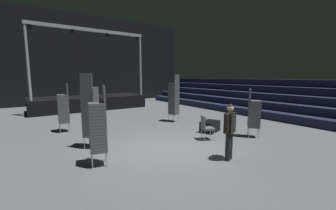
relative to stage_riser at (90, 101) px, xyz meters
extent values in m
cube|color=#515459|center=(0.00, -10.63, -0.64)|extent=(22.00, 30.00, 0.10)
cube|color=black|center=(0.00, 4.37, 3.41)|extent=(22.00, 0.30, 8.00)
cube|color=#191E38|center=(7.62, -9.63, -0.36)|extent=(0.75, 24.00, 0.45)
cube|color=#191E38|center=(8.38, -9.63, 0.09)|extent=(0.75, 24.00, 0.45)
cube|color=#191E38|center=(9.12, -9.63, 0.54)|extent=(0.75, 24.00, 0.45)
cube|color=#191E38|center=(9.88, -9.63, 0.99)|extent=(0.75, 24.00, 0.45)
cube|color=#191E38|center=(10.62, -9.63, 1.44)|extent=(0.75, 24.00, 0.45)
cube|color=black|center=(0.00, 0.03, -0.11)|extent=(7.97, 2.83, 0.96)
cylinder|color=#9EA0A8|center=(-3.73, -1.14, 2.68)|extent=(0.16, 0.16, 4.62)
cylinder|color=#9EA0A8|center=(3.73, -1.14, 2.68)|extent=(0.16, 0.16, 4.62)
cube|color=#9EA0A8|center=(0.00, -1.14, 4.99)|extent=(7.67, 0.20, 0.20)
cylinder|color=black|center=(-3.48, -1.14, 4.77)|extent=(0.18, 0.18, 0.22)
cylinder|color=black|center=(-1.16, -1.14, 4.77)|extent=(0.18, 0.18, 0.22)
cylinder|color=black|center=(1.16, -1.14, 4.77)|extent=(0.18, 0.18, 0.22)
cylinder|color=black|center=(3.48, -1.14, 4.77)|extent=(0.18, 0.18, 0.22)
cylinder|color=black|center=(0.86, -12.41, -0.17)|extent=(0.15, 0.15, 0.83)
cylinder|color=black|center=(0.69, -12.47, -0.17)|extent=(0.15, 0.15, 0.83)
cube|color=silver|center=(0.79, -12.50, 0.53)|extent=(0.20, 0.15, 0.59)
cube|color=black|center=(0.77, -12.44, 0.53)|extent=(0.45, 0.35, 0.59)
cube|color=navy|center=(0.81, -12.55, 0.60)|extent=(0.06, 0.03, 0.37)
cylinder|color=black|center=(1.00, -12.36, 0.54)|extent=(0.12, 0.12, 0.54)
cylinder|color=black|center=(0.55, -12.52, 0.54)|extent=(0.12, 0.12, 0.54)
sphere|color=#DBAD89|center=(0.77, -12.44, 0.96)|extent=(0.19, 0.19, 0.19)
sphere|color=black|center=(0.77, -12.44, 1.01)|extent=(0.16, 0.16, 0.16)
cylinder|color=#B2B5BA|center=(3.77, -11.47, -0.39)|extent=(0.02, 0.02, 0.40)
cylinder|color=#B2B5BA|center=(3.48, -11.72, -0.39)|extent=(0.02, 0.02, 0.40)
cylinder|color=#B2B5BA|center=(3.52, -11.18, -0.39)|extent=(0.02, 0.02, 0.40)
cylinder|color=#B2B5BA|center=(3.23, -11.43, -0.39)|extent=(0.02, 0.02, 0.40)
cube|color=#4C4C51|center=(3.50, -11.45, -0.14)|extent=(0.62, 0.62, 0.08)
cube|color=#4C4C51|center=(3.50, -11.45, -0.06)|extent=(0.62, 0.62, 0.08)
cube|color=#4C4C51|center=(3.50, -11.45, 0.03)|extent=(0.62, 0.62, 0.08)
cube|color=#4C4C51|center=(3.50, -11.45, 0.11)|extent=(0.62, 0.62, 0.08)
cube|color=#4C4C51|center=(3.50, -11.45, 0.20)|extent=(0.62, 0.62, 0.08)
cube|color=#4C4C51|center=(3.50, -11.45, 0.28)|extent=(0.62, 0.62, 0.08)
cube|color=#4C4C51|center=(3.50, -11.45, 0.37)|extent=(0.62, 0.62, 0.08)
cube|color=#4C4C51|center=(3.50, -11.45, 0.45)|extent=(0.62, 0.62, 0.08)
cube|color=#4C4C51|center=(3.50, -11.45, 0.54)|extent=(0.62, 0.62, 0.08)
cube|color=#4C4C51|center=(3.50, -11.45, 0.62)|extent=(0.62, 0.62, 0.08)
cube|color=#4C4C51|center=(3.50, -11.45, 0.71)|extent=(0.62, 0.62, 0.08)
cube|color=#4C4C51|center=(3.50, -11.45, 0.79)|extent=(0.62, 0.62, 0.08)
cube|color=#4C4C51|center=(3.50, -11.45, 0.88)|extent=(0.62, 0.62, 0.08)
cube|color=#4C4C51|center=(3.37, -11.30, 1.15)|extent=(0.34, 0.30, 0.46)
cylinder|color=#B2B5BA|center=(-2.29, -8.75, -0.39)|extent=(0.02, 0.02, 0.40)
cylinder|color=#B2B5BA|center=(-2.00, -8.99, -0.39)|extent=(0.02, 0.02, 0.40)
cylinder|color=#B2B5BA|center=(-2.54, -9.04, -0.39)|extent=(0.02, 0.02, 0.40)
cylinder|color=#B2B5BA|center=(-2.25, -9.28, -0.39)|extent=(0.02, 0.02, 0.40)
cube|color=#4C4C51|center=(-2.27, -9.01, -0.14)|extent=(0.62, 0.62, 0.08)
cube|color=#4C4C51|center=(-2.27, -9.01, -0.06)|extent=(0.62, 0.62, 0.08)
cube|color=#4C4C51|center=(-2.27, -9.01, 0.03)|extent=(0.62, 0.62, 0.08)
cube|color=#4C4C51|center=(-2.27, -9.01, 0.11)|extent=(0.62, 0.62, 0.08)
cube|color=#4C4C51|center=(-2.27, -9.01, 0.20)|extent=(0.62, 0.62, 0.08)
cube|color=#4C4C51|center=(-2.27, -9.01, 0.28)|extent=(0.62, 0.62, 0.08)
cube|color=#4C4C51|center=(-2.27, -9.01, 0.37)|extent=(0.62, 0.62, 0.08)
cube|color=#4C4C51|center=(-2.27, -9.01, 0.45)|extent=(0.62, 0.62, 0.08)
cube|color=#4C4C51|center=(-2.27, -9.01, 0.54)|extent=(0.62, 0.62, 0.08)
cube|color=#4C4C51|center=(-2.27, -9.01, 0.62)|extent=(0.62, 0.62, 0.08)
cube|color=#4C4C51|center=(-2.27, -9.01, 0.71)|extent=(0.62, 0.62, 0.08)
cube|color=#4C4C51|center=(-2.27, -9.01, 0.79)|extent=(0.62, 0.62, 0.08)
cube|color=#4C4C51|center=(-2.27, -9.01, 0.88)|extent=(0.62, 0.62, 0.08)
cube|color=#4C4C51|center=(-2.27, -9.01, 0.96)|extent=(0.62, 0.62, 0.08)
cube|color=#4C4C51|center=(-2.27, -9.01, 1.05)|extent=(0.62, 0.62, 0.08)
cube|color=#4C4C51|center=(-2.27, -9.01, 1.13)|extent=(0.62, 0.62, 0.08)
cube|color=#4C4C51|center=(-2.27, -9.01, 1.22)|extent=(0.62, 0.62, 0.08)
cube|color=#4C4C51|center=(-2.27, -9.01, 1.30)|extent=(0.62, 0.62, 0.08)
cube|color=#4C4C51|center=(-2.27, -9.01, 1.39)|extent=(0.62, 0.62, 0.08)
cube|color=#4C4C51|center=(-2.27, -9.01, 1.47)|extent=(0.62, 0.62, 0.08)
cube|color=#4C4C51|center=(-2.40, -9.16, 1.74)|extent=(0.34, 0.30, 0.46)
cylinder|color=#B2B5BA|center=(-2.74, -10.80, -0.39)|extent=(0.02, 0.02, 0.40)
cylinder|color=#B2B5BA|center=(-2.66, -10.43, -0.39)|extent=(0.02, 0.02, 0.40)
cylinder|color=#B2B5BA|center=(-2.37, -10.88, -0.39)|extent=(0.02, 0.02, 0.40)
cylinder|color=#B2B5BA|center=(-2.29, -10.51, -0.39)|extent=(0.02, 0.02, 0.40)
cube|color=#4C4C51|center=(-2.51, -10.65, -0.14)|extent=(0.53, 0.53, 0.08)
cube|color=#4C4C51|center=(-2.51, -10.65, -0.06)|extent=(0.53, 0.53, 0.08)
cube|color=#4C4C51|center=(-2.51, -10.65, 0.03)|extent=(0.53, 0.53, 0.08)
cube|color=#4C4C51|center=(-2.51, -10.65, 0.11)|extent=(0.53, 0.53, 0.08)
cube|color=#4C4C51|center=(-2.51, -10.65, 0.20)|extent=(0.53, 0.53, 0.08)
cube|color=#4C4C51|center=(-2.51, -10.65, 0.28)|extent=(0.53, 0.53, 0.08)
cube|color=#4C4C51|center=(-2.51, -10.65, 0.37)|extent=(0.53, 0.53, 0.08)
cube|color=#4C4C51|center=(-2.51, -10.65, 0.45)|extent=(0.53, 0.53, 0.08)
cube|color=#4C4C51|center=(-2.51, -10.65, 0.54)|extent=(0.53, 0.53, 0.08)
cube|color=#4C4C51|center=(-2.51, -10.65, 0.62)|extent=(0.53, 0.53, 0.08)
cube|color=#4C4C51|center=(-2.51, -10.65, 0.71)|extent=(0.53, 0.53, 0.08)
cube|color=#4C4C51|center=(-2.51, -10.65, 0.79)|extent=(0.53, 0.53, 0.08)
cube|color=#4C4C51|center=(-2.51, -10.65, 0.88)|extent=(0.53, 0.53, 0.08)
cube|color=#4C4C51|center=(-2.51, -10.65, 0.96)|extent=(0.53, 0.53, 0.08)
cube|color=#4C4C51|center=(-2.51, -10.65, 1.05)|extent=(0.53, 0.53, 0.08)
cube|color=#4C4C51|center=(-2.51, -10.65, 1.13)|extent=(0.53, 0.53, 0.08)
cube|color=#4C4C51|center=(-2.32, -10.69, 1.40)|extent=(0.14, 0.41, 0.46)
cylinder|color=#B2B5BA|center=(2.37, -7.05, -0.39)|extent=(0.02, 0.02, 0.40)
cylinder|color=#B2B5BA|center=(2.73, -6.94, -0.39)|extent=(0.02, 0.02, 0.40)
cylinder|color=#B2B5BA|center=(2.48, -7.42, -0.39)|extent=(0.02, 0.02, 0.40)
cylinder|color=#B2B5BA|center=(2.84, -7.30, -0.39)|extent=(0.02, 0.02, 0.40)
cube|color=#4C4C51|center=(2.60, -7.18, -0.14)|extent=(0.55, 0.55, 0.08)
cube|color=#4C4C51|center=(2.60, -7.18, -0.06)|extent=(0.55, 0.55, 0.08)
cube|color=#4C4C51|center=(2.60, -7.18, 0.03)|extent=(0.55, 0.55, 0.08)
cube|color=#4C4C51|center=(2.60, -7.18, 0.11)|extent=(0.55, 0.55, 0.08)
cube|color=#4C4C51|center=(2.60, -7.18, 0.20)|extent=(0.55, 0.55, 0.08)
cube|color=#4C4C51|center=(2.60, -7.18, 0.28)|extent=(0.55, 0.55, 0.08)
cube|color=#4C4C51|center=(2.60, -7.18, 0.37)|extent=(0.55, 0.55, 0.08)
cube|color=#4C4C51|center=(2.60, -7.18, 0.45)|extent=(0.55, 0.55, 0.08)
cube|color=#4C4C51|center=(2.60, -7.18, 0.54)|extent=(0.55, 0.55, 0.08)
cube|color=#4C4C51|center=(2.60, -7.18, 0.62)|extent=(0.55, 0.55, 0.08)
cube|color=#4C4C51|center=(2.60, -7.18, 0.71)|extent=(0.55, 0.55, 0.08)
cube|color=#4C4C51|center=(2.60, -7.18, 0.79)|extent=(0.55, 0.55, 0.08)
cube|color=#4C4C51|center=(2.60, -7.18, 0.88)|extent=(0.55, 0.55, 0.08)
cube|color=#4C4C51|center=(2.60, -7.18, 0.96)|extent=(0.55, 0.55, 0.08)
cube|color=#4C4C51|center=(2.60, -7.18, 1.05)|extent=(0.55, 0.55, 0.08)
cube|color=#4C4C51|center=(2.60, -7.18, 1.13)|extent=(0.55, 0.55, 0.08)
cube|color=#4C4C51|center=(2.60, -7.18, 1.22)|extent=(0.55, 0.55, 0.08)
cube|color=#4C4C51|center=(2.60, -7.18, 1.30)|extent=(0.55, 0.55, 0.08)
cube|color=#4C4C51|center=(2.60, -7.18, 1.39)|extent=(0.55, 0.55, 0.08)
cube|color=#4C4C51|center=(2.60, -7.18, 1.47)|extent=(0.55, 0.55, 0.08)
cube|color=#4C4C51|center=(2.66, -7.36, 1.74)|extent=(0.40, 0.17, 0.46)
cylinder|color=#B2B5BA|center=(-2.90, -6.30, -0.39)|extent=(0.02, 0.02, 0.40)
cylinder|color=#B2B5BA|center=(-2.87, -5.92, -0.39)|extent=(0.02, 0.02, 0.40)
cylinder|color=#B2B5BA|center=(-2.52, -6.33, -0.39)|extent=(0.02, 0.02, 0.40)
cylinder|color=#B2B5BA|center=(-2.49, -5.95, -0.39)|extent=(0.02, 0.02, 0.40)
cube|color=#4C4C51|center=(-2.69, -6.13, -0.14)|extent=(0.47, 0.47, 0.08)
cube|color=#4C4C51|center=(-2.69, -6.13, -0.06)|extent=(0.47, 0.47, 0.08)
cube|color=#4C4C51|center=(-2.69, -6.13, 0.03)|extent=(0.47, 0.47, 0.08)
cube|color=#4C4C51|center=(-2.69, -6.13, 0.11)|extent=(0.47, 0.47, 0.08)
cube|color=#4C4C51|center=(-2.69, -6.13, 0.20)|extent=(0.47, 0.47, 0.08)
cube|color=#4C4C51|center=(-2.69, -6.13, 0.28)|extent=(0.47, 0.47, 0.08)
cube|color=#4C4C51|center=(-2.69, -6.13, 0.37)|extent=(0.47, 0.47, 0.08)
cube|color=#4C4C51|center=(-2.69, -6.13, 0.45)|extent=(0.47, 0.47, 0.08)
cube|color=#4C4C51|center=(-2.69, -6.13, 0.54)|extent=(0.47, 0.47, 0.08)
cube|color=#4C4C51|center=(-2.69, -6.13, 0.62)|extent=(0.47, 0.47, 0.08)
cube|color=#4C4C51|center=(-2.69, -6.13, 0.71)|extent=(0.47, 0.47, 0.08)
cube|color=#4C4C51|center=(-2.69, -6.13, 0.79)|extent=(0.47, 0.47, 0.08)
cube|color=#4C4C51|center=(-2.69, -6.13, 0.88)|extent=(0.47, 0.47, 0.08)
cube|color=#4C4C51|center=(-2.69, -6.13, 0.96)|extent=(0.47, 0.47, 0.08)
cube|color=#4C4C51|center=(-2.69, -6.13, 1.05)|extent=(0.47, 0.47, 0.08)
cube|color=#4C4C51|center=(-2.50, -6.14, 1.32)|extent=(0.08, 0.41, 0.46)
cube|color=black|center=(2.65, -9.85, -0.35)|extent=(1.04, 0.85, 0.48)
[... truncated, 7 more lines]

